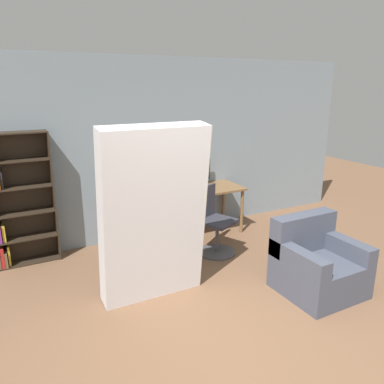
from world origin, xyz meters
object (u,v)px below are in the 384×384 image
at_px(monitor, 191,172).
at_px(armchair, 316,264).
at_px(office_chair, 214,226).
at_px(mattress_near, 154,216).
at_px(bookshelf, 9,203).

bearing_deg(monitor, armchair, -80.17).
relative_size(office_chair, armchair, 1.12).
distance_m(monitor, armchair, 2.44).
height_order(monitor, mattress_near, mattress_near).
xyz_separation_m(monitor, office_chair, (-0.11, -0.91, -0.58)).
bearing_deg(bookshelf, mattress_near, -51.20).
bearing_deg(mattress_near, monitor, 51.38).
bearing_deg(office_chair, bookshelf, 159.62).
bearing_deg(bookshelf, armchair, -37.81).
relative_size(office_chair, mattress_near, 0.49).
distance_m(office_chair, mattress_near, 1.49).
distance_m(mattress_near, armchair, 1.94).
bearing_deg(office_chair, armchair, -69.93).
xyz_separation_m(bookshelf, armchair, (3.02, -2.34, -0.53)).
bearing_deg(mattress_near, office_chair, 31.19).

